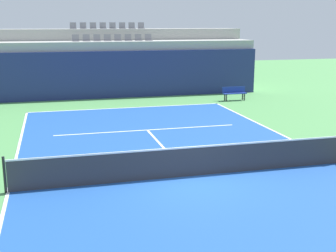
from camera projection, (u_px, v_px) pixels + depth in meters
ground_plane at (190, 176)px, 14.11m from camera, size 80.00×80.00×0.00m
court_surface at (190, 176)px, 14.11m from camera, size 11.00×24.00×0.01m
baseline_far at (127, 108)px, 25.36m from camera, size 11.00×0.10×0.00m
sideline_left at (8, 192)px, 12.76m from camera, size 0.10×24.00×0.00m
service_line_far at (147, 130)px, 20.13m from camera, size 8.26×0.10×0.00m
centre_service_line at (165, 149)px, 17.12m from camera, size 0.10×6.40×0.00m
back_wall at (117, 75)px, 28.52m from camera, size 19.03×0.30×2.98m
stands_tier_lower at (114, 68)px, 29.73m from camera, size 19.03×2.40×3.55m
stands_tier_upper at (109, 60)px, 31.90m from camera, size 19.03×2.40×4.31m
seating_row_lower at (113, 39)px, 29.38m from camera, size 5.25×0.44×0.44m
seating_row_upper at (108, 27)px, 31.47m from camera, size 5.25×0.44×0.44m
tennis_net at (190, 161)px, 13.99m from camera, size 11.08×0.08×1.07m
player_bench at (234, 92)px, 27.74m from camera, size 1.50×0.40×0.85m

